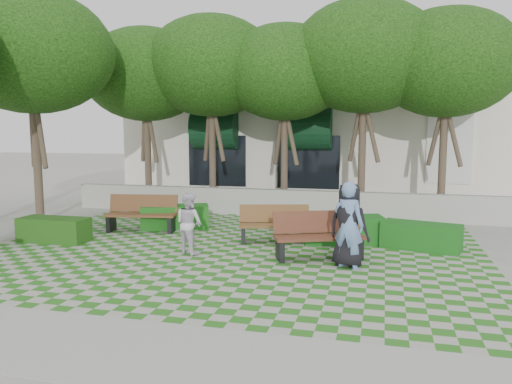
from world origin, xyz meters
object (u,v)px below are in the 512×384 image
(bench_east, at_px, (318,236))
(hedge_east, at_px, (421,236))
(hedge_midright, at_px, (343,230))
(bench_mid, at_px, (275,224))
(person_blue, at_px, (349,225))
(hedge_midleft, at_px, (175,217))
(bench_west, at_px, (142,214))
(hedge_west, at_px, (54,230))
(person_white, at_px, (189,223))
(person_dark, at_px, (349,225))

(bench_east, distance_m, hedge_east, 2.79)
(hedge_midright, bearing_deg, bench_east, -104.12)
(bench_mid, relative_size, hedge_east, 1.04)
(bench_east, bearing_deg, person_blue, -63.55)
(hedge_midleft, bearing_deg, person_blue, -29.81)
(bench_east, bearing_deg, bench_mid, 111.61)
(bench_west, distance_m, person_blue, 6.55)
(bench_east, xyz_separation_m, person_blue, (0.72, -0.63, 0.41))
(hedge_west, xyz_separation_m, person_blue, (7.70, -0.58, 0.61))
(bench_east, bearing_deg, hedge_midleft, 130.03)
(hedge_midleft, distance_m, person_white, 3.19)
(bench_east, height_order, person_white, person_white)
(bench_east, height_order, person_blue, person_blue)
(person_dark, bearing_deg, hedge_west, 17.94)
(hedge_west, bearing_deg, person_blue, -4.34)
(bench_west, height_order, hedge_midright, bench_west)
(bench_west, relative_size, hedge_midright, 1.03)
(hedge_midright, xyz_separation_m, person_dark, (0.29, -2.22, 0.56))
(bench_mid, bearing_deg, hedge_west, 179.20)
(hedge_midleft, relative_size, person_white, 1.35)
(bench_east, bearing_deg, hedge_west, 158.14)
(bench_mid, relative_size, person_dark, 1.06)
(bench_west, relative_size, hedge_east, 1.12)
(bench_east, bearing_deg, person_dark, -59.18)
(bench_west, height_order, person_blue, person_blue)
(bench_west, bearing_deg, hedge_east, -11.75)
(bench_east, xyz_separation_m, person_white, (-3.05, -0.32, 0.22))
(hedge_west, bearing_deg, hedge_east, 9.39)
(bench_west, xyz_separation_m, hedge_midleft, (0.74, 0.67, -0.16))
(hedge_midright, distance_m, person_white, 4.02)
(hedge_west, distance_m, person_blue, 7.75)
(person_blue, bearing_deg, hedge_east, -103.68)
(hedge_midleft, bearing_deg, person_dark, -29.06)
(hedge_midright, distance_m, person_dark, 2.31)
(person_dark, height_order, person_white, person_dark)
(bench_east, relative_size, person_white, 1.47)
(hedge_midright, height_order, person_white, person_white)
(hedge_midleft, bearing_deg, bench_west, -137.99)
(person_white, bearing_deg, hedge_midright, -123.54)
(bench_mid, height_order, bench_west, bench_west)
(hedge_east, height_order, hedge_midright, hedge_midright)
(hedge_east, xyz_separation_m, hedge_west, (-9.33, -1.54, -0.01))
(bench_mid, xyz_separation_m, hedge_east, (3.69, 0.11, -0.14))
(bench_mid, bearing_deg, bench_west, 159.64)
(bench_west, relative_size, person_dark, 1.15)
(hedge_east, relative_size, hedge_west, 1.02)
(bench_mid, xyz_separation_m, person_dark, (2.05, -1.93, 0.45))
(bench_mid, bearing_deg, hedge_east, -13.46)
(bench_mid, xyz_separation_m, person_blue, (2.06, -2.02, 0.47))
(person_dark, bearing_deg, bench_west, 0.86)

